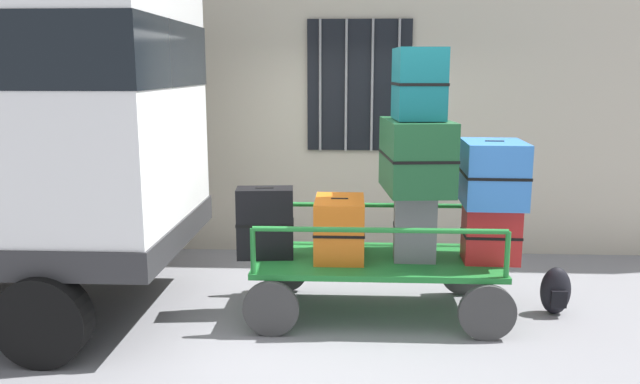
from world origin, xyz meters
TOP-DOWN VIEW (x-y plane):
  - ground_plane at (0.00, 0.00)m, footprint 40.00×40.00m
  - building_wall at (0.00, 2.25)m, footprint 12.00×0.38m
  - luggage_cart at (0.23, 0.12)m, footprint 2.25×1.14m
  - cart_railing at (0.23, 0.12)m, footprint 2.12×1.00m
  - suitcase_left_bottom at (-0.77, 0.11)m, footprint 0.53×0.32m
  - suitcase_midleft_bottom at (-0.10, 0.14)m, footprint 0.44×0.64m
  - suitcase_center_bottom at (0.56, 0.09)m, footprint 0.38×0.28m
  - suitcase_center_middle at (0.56, 0.14)m, footprint 0.62×0.92m
  - suitcase_center_top at (0.56, 0.10)m, footprint 0.44×0.59m
  - suitcase_midright_bottom at (1.22, 0.08)m, footprint 0.49×0.37m
  - suitcase_midright_middle at (1.22, 0.13)m, footprint 0.55×0.68m
  - backpack at (1.85, 0.18)m, footprint 0.27×0.22m

SIDE VIEW (x-z plane):
  - ground_plane at x=0.00m, z-range 0.00..0.00m
  - backpack at x=1.85m, z-range 0.00..0.44m
  - luggage_cart at x=0.23m, z-range 0.15..0.67m
  - suitcase_midright_bottom at x=1.22m, z-range 0.52..1.02m
  - suitcase_midleft_bottom at x=-0.10m, z-range 0.52..1.06m
  - suitcase_center_bottom at x=0.56m, z-range 0.52..1.14m
  - suitcase_left_bottom at x=-0.77m, z-range 0.52..1.16m
  - cart_railing at x=0.23m, z-range 0.65..1.06m
  - suitcase_midright_middle at x=1.22m, z-range 1.02..1.58m
  - suitcase_center_middle at x=0.56m, z-range 1.14..1.76m
  - suitcase_center_top at x=0.56m, z-range 1.76..2.37m
  - building_wall at x=0.00m, z-range 0.00..5.00m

